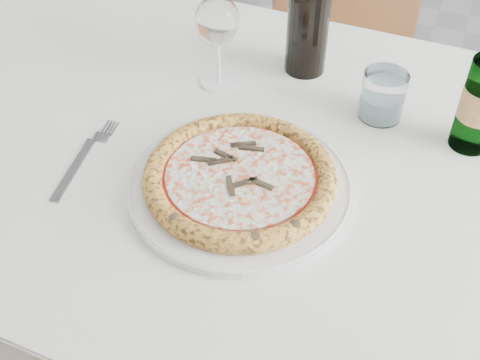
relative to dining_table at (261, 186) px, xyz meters
The scene contains 9 objects.
floor 0.76m from the dining_table, 58.32° to the left, with size 5.00×6.00×0.02m, color slate.
dining_table is the anchor object (origin of this frame).
chair_far 0.79m from the dining_table, 90.68° to the left, with size 0.56×0.56×0.93m.
plate 0.14m from the dining_table, 90.00° to the right, with size 0.34×0.34×0.02m.
pizza 0.15m from the dining_table, 90.00° to the right, with size 0.29×0.29×0.03m.
fork 0.30m from the dining_table, 153.82° to the right, with size 0.04×0.21×0.00m.
wine_glass 0.29m from the dining_table, 132.87° to the left, with size 0.08×0.08×0.17m.
tumbler 0.26m from the dining_table, 45.22° to the left, with size 0.08×0.08×0.08m.
wine_bottle 0.34m from the dining_table, 91.08° to the left, with size 0.08×0.08×0.32m.
Camera 1 is at (0.07, -0.99, 1.40)m, focal length 45.00 mm.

